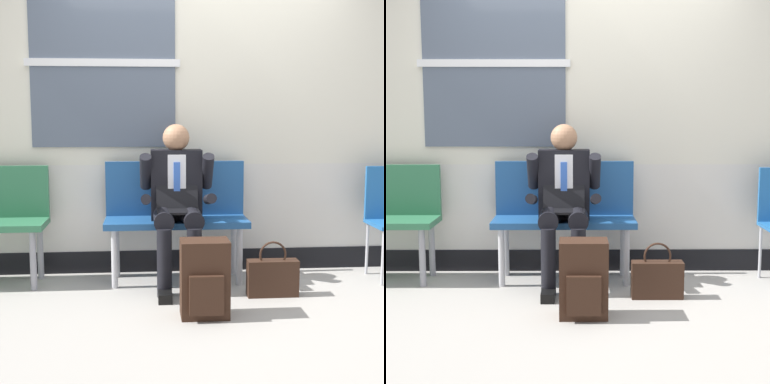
% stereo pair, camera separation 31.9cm
% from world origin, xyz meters
% --- Properties ---
extents(ground_plane, '(18.00, 18.00, 0.00)m').
position_xyz_m(ground_plane, '(0.00, 0.00, 0.00)').
color(ground_plane, '#9E9991').
extents(station_wall, '(6.71, 0.16, 3.10)m').
position_xyz_m(station_wall, '(-0.01, 0.75, 1.54)').
color(station_wall, beige).
rests_on(station_wall, ground).
extents(bench_with_person, '(1.13, 0.42, 0.95)m').
position_xyz_m(bench_with_person, '(-0.22, 0.48, 0.56)').
color(bench_with_person, navy).
rests_on(bench_with_person, ground).
extents(person_seated, '(0.57, 0.70, 1.26)m').
position_xyz_m(person_seated, '(-0.22, 0.27, 0.68)').
color(person_seated, black).
rests_on(person_seated, ground).
extents(backpack, '(0.32, 0.26, 0.52)m').
position_xyz_m(backpack, '(-0.08, -0.43, 0.25)').
color(backpack, '#331E14').
rests_on(backpack, ground).
extents(handbag, '(0.38, 0.12, 0.41)m').
position_xyz_m(handbag, '(0.47, -0.04, 0.14)').
color(handbag, '#331E14').
rests_on(handbag, ground).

